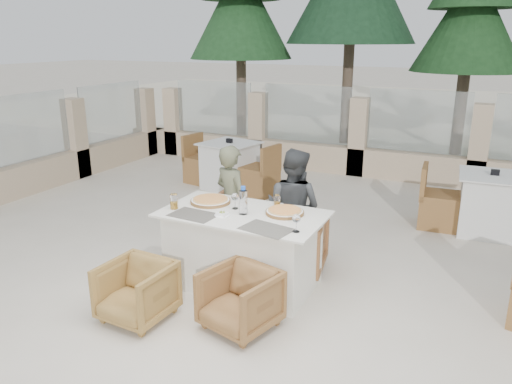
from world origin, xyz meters
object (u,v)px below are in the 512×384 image
at_px(pizza_left, 210,200).
at_px(wine_glass_centre, 235,200).
at_px(olive_dish, 222,214).
at_px(armchair_far_right, 293,243).
at_px(wine_glass_corner, 296,222).
at_px(beer_glass_right, 277,201).
at_px(bg_table_a, 230,166).
at_px(armchair_near_right, 240,300).
at_px(water_bottle, 243,200).
at_px(pizza_right, 285,212).
at_px(armchair_far_left, 245,222).
at_px(diner_left, 232,203).
at_px(armchair_near_left, 137,291).
at_px(bg_table_b, 490,204).
at_px(dining_table, 243,249).
at_px(diner_right, 293,209).
at_px(beer_glass_left, 174,202).

height_order(pizza_left, wine_glass_centre, wine_glass_centre).
relative_size(olive_dish, armchair_far_right, 0.16).
bearing_deg(wine_glass_corner, olive_dish, 174.09).
height_order(beer_glass_right, bg_table_a, beer_glass_right).
height_order(olive_dish, bg_table_a, olive_dish).
height_order(armchair_near_right, bg_table_a, bg_table_a).
relative_size(water_bottle, wine_glass_corner, 1.53).
distance_m(pizza_right, armchair_far_left, 1.12).
height_order(pizza_left, armchair_far_left, pizza_left).
relative_size(pizza_right, wine_glass_centre, 2.03).
xyz_separation_m(armchair_far_left, armchair_near_right, (0.73, -1.53, -0.07)).
bearing_deg(diner_left, olive_dish, 134.31).
bearing_deg(beer_glass_right, armchair_near_left, -121.83).
distance_m(armchair_far_left, diner_left, 0.42).
xyz_separation_m(diner_left, bg_table_b, (2.62, 2.07, -0.27)).
xyz_separation_m(water_bottle, diner_left, (-0.44, 0.57, -0.26)).
distance_m(olive_dish, diner_left, 0.76).
xyz_separation_m(pizza_left, water_bottle, (0.46, -0.16, 0.11)).
xyz_separation_m(armchair_near_left, bg_table_a, (-1.19, 3.92, 0.12)).
bearing_deg(pizza_right, beer_glass_right, 134.87).
xyz_separation_m(armchair_far_right, bg_table_a, (-2.08, 2.42, 0.07)).
bearing_deg(wine_glass_corner, diner_left, 143.79).
xyz_separation_m(wine_glass_corner, beer_glass_right, (-0.41, 0.53, -0.03)).
bearing_deg(bg_table_b, pizza_left, -140.99).
height_order(dining_table, beer_glass_right, beer_glass_right).
xyz_separation_m(armchair_far_left, bg_table_b, (2.59, 1.80, 0.05)).
relative_size(pizza_left, pizza_right, 1.11).
relative_size(diner_left, bg_table_a, 0.80).
bearing_deg(bg_table_a, diner_right, -37.75).
xyz_separation_m(water_bottle, bg_table_b, (2.18, 2.64, -0.53)).
bearing_deg(beer_glass_left, armchair_near_left, -81.48).
xyz_separation_m(pizza_left, bg_table_a, (-1.29, 2.79, -0.41)).
bearing_deg(armchair_far_left, armchair_far_right, 152.36).
xyz_separation_m(dining_table, armchair_near_left, (-0.55, -0.99, -0.12)).
height_order(pizza_right, diner_left, diner_left).
distance_m(armchair_near_left, armchair_near_right, 0.93).
xyz_separation_m(armchair_near_left, diner_left, (0.14, 1.53, 0.39)).
xyz_separation_m(pizza_right, water_bottle, (-0.36, -0.17, 0.12)).
xyz_separation_m(pizza_right, armchair_far_left, (-0.77, 0.66, -0.46)).
distance_m(water_bottle, armchair_far_right, 0.86).
distance_m(wine_glass_centre, beer_glass_right, 0.42).
bearing_deg(pizza_right, armchair_near_left, -129.49).
bearing_deg(diner_left, armchair_near_left, 107.68).
height_order(beer_glass_left, armchair_near_right, beer_glass_left).
height_order(armchair_near_right, diner_right, diner_right).
distance_m(water_bottle, diner_left, 0.76).
bearing_deg(beer_glass_right, pizza_right, -45.13).
xyz_separation_m(armchair_near_left, armchair_near_right, (0.89, 0.27, 0.00)).
distance_m(water_bottle, olive_dish, 0.24).
bearing_deg(wine_glass_centre, beer_glass_right, 30.49).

